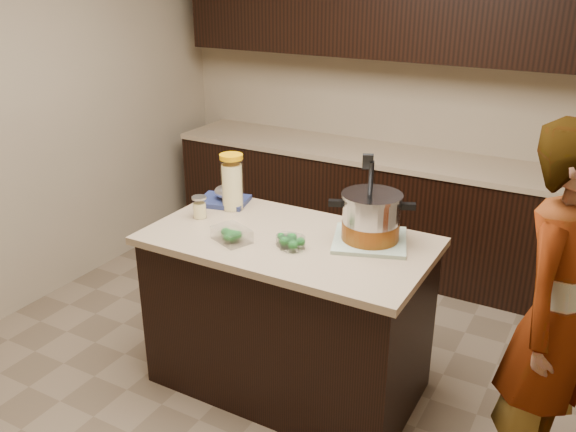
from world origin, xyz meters
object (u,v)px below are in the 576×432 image
object	(u,v)px
stock_pot	(371,220)
lemonade_pitcher	(232,184)
person	(560,318)
island	(288,313)

from	to	relation	value
stock_pot	lemonade_pitcher	xyz separation A→B (m)	(-0.86, 0.05, 0.03)
person	stock_pot	bearing A→B (deg)	100.51
stock_pot	lemonade_pitcher	world-z (taller)	stock_pot
island	lemonade_pitcher	xyz separation A→B (m)	(-0.47, 0.20, 0.60)
stock_pot	person	size ratio (longest dim) A/B	0.26
lemonade_pitcher	person	bearing A→B (deg)	-7.17
person	lemonade_pitcher	bearing A→B (deg)	104.32
stock_pot	person	world-z (taller)	person
stock_pot	lemonade_pitcher	distance (m)	0.86
island	lemonade_pitcher	bearing A→B (deg)	157.11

